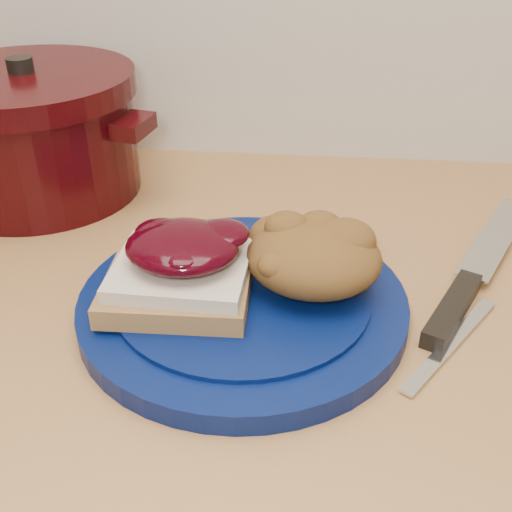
# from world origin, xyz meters

# --- Properties ---
(plate) EXTENTS (0.32, 0.32, 0.02)m
(plate) POSITION_xyz_m (0.01, 1.43, 0.91)
(plate) COLOR #041144
(plate) RESTS_ON wood_countertop
(sandwich) EXTENTS (0.13, 0.11, 0.06)m
(sandwich) POSITION_xyz_m (-0.04, 1.42, 0.95)
(sandwich) COLOR olive
(sandwich) RESTS_ON plate
(stuffing_mound) EXTENTS (0.13, 0.11, 0.06)m
(stuffing_mound) POSITION_xyz_m (0.07, 1.44, 0.95)
(stuffing_mound) COLOR brown
(stuffing_mound) RESTS_ON plate
(chef_knife) EXTENTS (0.16, 0.28, 0.02)m
(chef_knife) POSITION_xyz_m (0.22, 1.48, 0.91)
(chef_knife) COLOR black
(chef_knife) RESTS_ON wood_countertop
(butter_knife) EXTENTS (0.10, 0.14, 0.00)m
(butter_knife) POSITION_xyz_m (0.20, 1.40, 0.90)
(butter_knife) COLOR silver
(butter_knife) RESTS_ON wood_countertop
(dutch_oven) EXTENTS (0.31, 0.30, 0.16)m
(dutch_oven) POSITION_xyz_m (-0.27, 1.66, 0.98)
(dutch_oven) COLOR black
(dutch_oven) RESTS_ON wood_countertop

